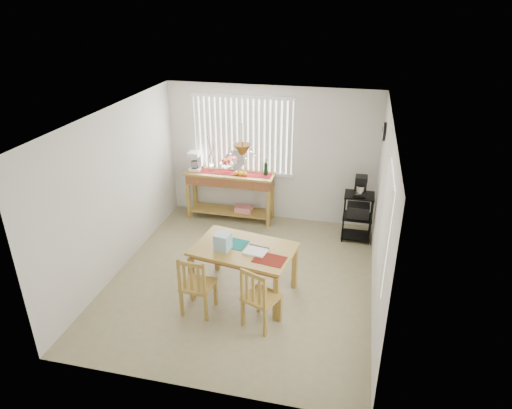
% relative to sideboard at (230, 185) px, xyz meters
% --- Properties ---
extents(ground, '(4.00, 4.50, 0.01)m').
position_rel_sideboard_xyz_m(ground, '(0.74, -1.99, -0.73)').
color(ground, '#978E66').
extents(room_shell, '(4.20, 4.70, 2.70)m').
position_rel_sideboard_xyz_m(room_shell, '(0.74, -1.97, 0.97)').
color(room_shell, silver).
rests_on(room_shell, ground).
extents(sideboard, '(1.71, 0.48, 0.96)m').
position_rel_sideboard_xyz_m(sideboard, '(0.00, 0.00, 0.00)').
color(sideboard, '#AA8739').
rests_on(sideboard, ground).
extents(sideboard_items, '(1.63, 0.41, 0.74)m').
position_rel_sideboard_xyz_m(sideboard_items, '(-0.29, 0.02, 0.39)').
color(sideboard_items, maroon).
rests_on(sideboard_items, sideboard).
extents(wire_cart, '(0.52, 0.41, 0.88)m').
position_rel_sideboard_xyz_m(wire_cart, '(2.44, -0.27, -0.19)').
color(wire_cart, black).
rests_on(wire_cart, ground).
extents(cart_items, '(0.21, 0.25, 0.36)m').
position_rel_sideboard_xyz_m(cart_items, '(2.44, -0.26, 0.32)').
color(cart_items, black).
rests_on(cart_items, wire_cart).
extents(dining_table, '(1.57, 1.15, 0.77)m').
position_rel_sideboard_xyz_m(dining_table, '(0.86, -2.32, -0.04)').
color(dining_table, '#AA8739').
rests_on(dining_table, ground).
extents(table_items, '(1.10, 0.69, 0.25)m').
position_rel_sideboard_xyz_m(table_items, '(0.71, -2.42, 0.14)').
color(table_items, '#14706D').
rests_on(table_items, dining_table).
extents(chair_left, '(0.45, 0.45, 0.91)m').
position_rel_sideboard_xyz_m(chair_left, '(0.35, -2.93, -0.28)').
color(chair_left, '#AA8739').
rests_on(chair_left, ground).
extents(chair_right, '(0.56, 0.56, 0.92)m').
position_rel_sideboard_xyz_m(chair_right, '(1.26, -3.00, -0.27)').
color(chair_right, '#AA8739').
rests_on(chair_right, ground).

